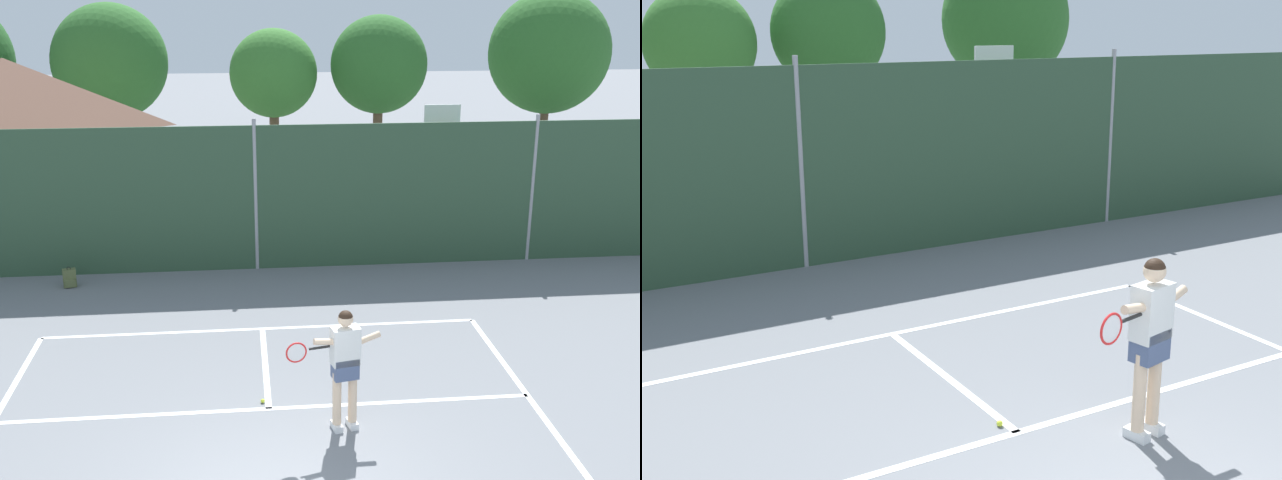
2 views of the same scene
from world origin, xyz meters
TOP-DOWN VIEW (x-y plane):
  - chainlink_fence at (-0.00, 9.00)m, footprint 26.09×0.09m
  - basketball_hoop at (4.66, 10.57)m, footprint 0.90×0.67m
  - treeline_backdrop at (-0.16, 20.64)m, footprint 26.42×4.18m
  - tennis_player at (1.07, 1.80)m, footprint 1.40×0.46m
  - tennis_ball at (-0.09, 2.67)m, footprint 0.07×0.07m

SIDE VIEW (x-z plane):
  - tennis_ball at x=-0.09m, z-range 0.00..0.07m
  - tennis_player at x=1.07m, z-range 0.18..2.04m
  - chainlink_fence at x=0.00m, z-range -0.07..3.43m
  - basketball_hoop at x=4.66m, z-range 0.54..4.09m
  - treeline_backdrop at x=-0.16m, z-range 0.69..7.08m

